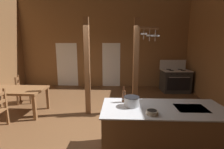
# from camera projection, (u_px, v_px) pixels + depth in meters

# --- Properties ---
(ground_plane) EXTENTS (8.51, 8.61, 0.10)m
(ground_plane) POSITION_uv_depth(u_px,v_px,m) (89.00, 127.00, 4.05)
(ground_plane) COLOR brown
(wall_back) EXTENTS (8.51, 0.14, 4.36)m
(wall_back) POSITION_uv_depth(u_px,v_px,m) (103.00, 40.00, 7.54)
(wall_back) COLOR brown
(wall_back) RESTS_ON ground_plane
(glazed_door_back_left) EXTENTS (1.00, 0.01, 2.05)m
(glazed_door_back_left) POSITION_uv_depth(u_px,v_px,m) (67.00, 65.00, 7.75)
(glazed_door_back_left) COLOR white
(glazed_door_back_left) RESTS_ON ground_plane
(glazed_panel_back_right) EXTENTS (0.84, 0.01, 2.05)m
(glazed_panel_back_right) POSITION_uv_depth(u_px,v_px,m) (111.00, 65.00, 7.66)
(glazed_panel_back_right) COLOR white
(glazed_panel_back_right) RESTS_ON ground_plane
(kitchen_island) EXTENTS (2.16, 0.96, 0.91)m
(kitchen_island) POSITION_uv_depth(u_px,v_px,m) (162.00, 131.00, 2.92)
(kitchen_island) COLOR brown
(kitchen_island) RESTS_ON ground_plane
(stove_range) EXTENTS (1.19, 0.88, 1.32)m
(stove_range) POSITION_uv_depth(u_px,v_px,m) (175.00, 80.00, 6.88)
(stove_range) COLOR #292929
(stove_range) RESTS_ON ground_plane
(support_post_with_pot_rack) EXTENTS (0.72, 0.25, 2.71)m
(support_post_with_pot_rack) POSITION_uv_depth(u_px,v_px,m) (137.00, 63.00, 4.61)
(support_post_with_pot_rack) COLOR brown
(support_post_with_pot_rack) RESTS_ON ground_plane
(support_post_center) EXTENTS (0.14, 0.14, 2.71)m
(support_post_center) POSITION_uv_depth(u_px,v_px,m) (87.00, 68.00, 4.52)
(support_post_center) COLOR brown
(support_post_center) RESTS_ON ground_plane
(dining_table) EXTENTS (1.72, 0.93, 0.74)m
(dining_table) POSITION_uv_depth(u_px,v_px,m) (14.00, 92.00, 4.66)
(dining_table) COLOR brown
(dining_table) RESTS_ON ground_plane
(ladderback_chair_by_post) EXTENTS (0.57, 0.57, 0.95)m
(ladderback_chair_by_post) POSITION_uv_depth(u_px,v_px,m) (23.00, 90.00, 5.54)
(ladderback_chair_by_post) COLOR brown
(ladderback_chair_by_post) RESTS_ON ground_plane
(stockpot_on_counter) EXTENTS (0.35, 0.28, 0.18)m
(stockpot_on_counter) POSITION_uv_depth(u_px,v_px,m) (132.00, 101.00, 2.88)
(stockpot_on_counter) COLOR #B7BABF
(stockpot_on_counter) RESTS_ON kitchen_island
(mixing_bowl_on_counter) EXTENTS (0.19, 0.19, 0.07)m
(mixing_bowl_on_counter) POSITION_uv_depth(u_px,v_px,m) (152.00, 112.00, 2.55)
(mixing_bowl_on_counter) COLOR #B2A893
(mixing_bowl_on_counter) RESTS_ON kitchen_island
(bottle_tall_on_counter) EXTENTS (0.07, 0.07, 0.30)m
(bottle_tall_on_counter) POSITION_uv_depth(u_px,v_px,m) (124.00, 96.00, 3.08)
(bottle_tall_on_counter) COLOR #56331E
(bottle_tall_on_counter) RESTS_ON kitchen_island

